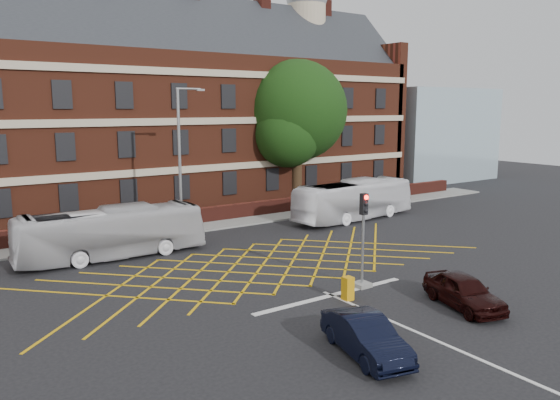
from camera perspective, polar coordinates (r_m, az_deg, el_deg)
ground at (r=26.58m, az=0.50°, el=-7.86°), size 120.00×120.00×0.00m
victorian_building at (r=45.22m, az=-15.71°, el=9.10°), size 51.00×12.17×20.40m
boundary_wall at (r=37.49m, az=-11.03°, el=-1.98°), size 56.00×0.50×1.10m
far_pavement at (r=36.69m, az=-10.38°, el=-3.00°), size 60.00×3.00×0.12m
glass_block at (r=64.12m, az=14.77°, el=6.67°), size 14.00×10.00×10.00m
box_junction_hatching at (r=28.16m, az=-1.86°, el=-6.83°), size 8.22×8.22×0.02m
stop_line at (r=23.95m, az=5.40°, el=-9.88°), size 8.00×0.30×0.02m
centre_line at (r=19.80m, az=18.00°, el=-14.64°), size 0.15×14.00×0.02m
bus_left at (r=30.54m, az=-17.21°, el=-3.30°), size 9.97×2.62×2.76m
bus_right at (r=39.53m, az=7.75°, el=0.00°), size 10.43×3.38×2.85m
car_navy at (r=18.49m, az=8.93°, el=-13.87°), size 2.29×4.21×1.32m
car_maroon at (r=23.51m, az=18.66°, el=-9.00°), size 2.69×4.31×1.37m
deciduous_tree at (r=45.55m, az=1.74°, el=8.61°), size 8.35×8.31×11.90m
traffic_light_near at (r=24.70m, az=8.64°, el=-5.08°), size 0.70×0.70×4.27m
street_lamp at (r=33.85m, az=-10.26°, el=1.30°), size 2.25×1.00×9.15m
utility_cabinet at (r=23.34m, az=7.10°, el=-9.17°), size 0.41×0.39×1.00m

